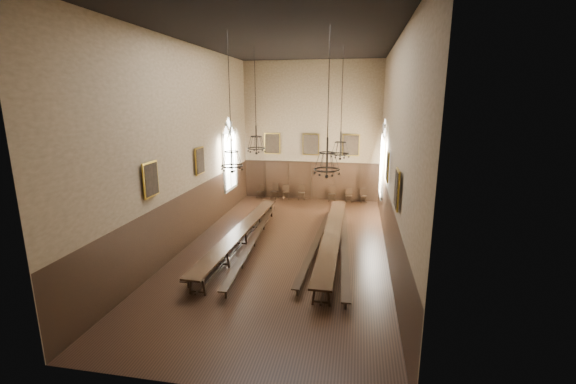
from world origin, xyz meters
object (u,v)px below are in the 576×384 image
(bench_right_inner, at_px, (316,244))
(chandelier_front_right, at_px, (327,161))
(chandelier_back_right, at_px, (340,147))
(table_left, at_px, (241,237))
(bench_left_outer, at_px, (230,239))
(chair_7, at_px, (363,198))
(table_right, at_px, (332,241))
(bench_right_outer, at_px, (344,246))
(chair_0, at_px, (260,194))
(chair_3, at_px, (301,195))
(chandelier_back_left, at_px, (256,142))
(bench_left_inner, at_px, (254,240))
(chair_2, at_px, (286,195))
(chair_5, at_px, (332,197))
(chair_6, at_px, (349,198))
(chandelier_front_left, at_px, (232,157))
(chair_1, at_px, (274,194))

(bench_right_inner, height_order, chandelier_front_right, chandelier_front_right)
(chandelier_back_right, bearing_deg, table_left, -145.55)
(bench_left_outer, distance_m, chair_7, 10.69)
(table_right, xyz_separation_m, bench_right_outer, (0.55, -0.17, -0.12))
(bench_right_outer, xyz_separation_m, chandelier_back_right, (-0.44, 2.86, 3.99))
(bench_right_inner, distance_m, chair_0, 9.87)
(table_right, xyz_separation_m, bench_left_outer, (-4.69, -0.19, -0.15))
(table_right, distance_m, chair_3, 9.00)
(bench_right_outer, xyz_separation_m, chandelier_back_left, (-4.63, 2.69, 4.18))
(bench_left_inner, xyz_separation_m, chair_3, (0.86, 8.80, 0.01))
(chair_3, bearing_deg, chandelier_back_left, -112.20)
(bench_right_outer, distance_m, chair_7, 8.79)
(chandelier_back_right, bearing_deg, chair_0, 133.67)
(bench_left_outer, relative_size, bench_left_inner, 0.90)
(bench_right_inner, distance_m, chair_2, 9.07)
(bench_left_outer, distance_m, chair_2, 8.73)
(table_left, height_order, chandelier_back_left, chandelier_back_left)
(chair_5, relative_size, chair_6, 1.17)
(table_left, xyz_separation_m, bench_right_outer, (4.69, 0.05, -0.11))
(chandelier_back_right, bearing_deg, chair_6, 86.26)
(chair_7, bearing_deg, chair_5, 171.45)
(chair_2, distance_m, chandelier_back_left, 7.30)
(chandelier_front_left, bearing_deg, bench_right_outer, 24.41)
(chandelier_back_right, bearing_deg, chair_7, 77.33)
(chair_1, relative_size, chair_3, 1.03)
(bench_left_inner, relative_size, chandelier_front_right, 2.04)
(chandelier_back_right, bearing_deg, chair_1, 128.28)
(chair_3, height_order, chair_7, chair_3)
(table_right, distance_m, bench_left_inner, 3.53)
(chair_1, xyz_separation_m, chandelier_back_right, (4.61, -5.84, 3.98))
(table_left, distance_m, chair_5, 9.40)
(chair_6, bearing_deg, chandelier_front_right, -103.86)
(chair_6, bearing_deg, chair_1, 169.45)
(bench_right_inner, bearing_deg, bench_right_outer, -4.38)
(bench_left_outer, bearing_deg, table_right, 2.31)
(bench_left_outer, xyz_separation_m, chair_3, (2.03, 8.79, 0.03))
(chair_0, relative_size, chair_6, 1.03)
(table_right, bearing_deg, chandelier_back_right, 87.66)
(chandelier_back_left, bearing_deg, chair_1, 93.99)
(table_left, height_order, bench_left_outer, table_left)
(table_right, height_order, chandelier_back_left, chandelier_back_left)
(table_right, distance_m, chair_0, 10.16)
(table_right, xyz_separation_m, chair_6, (0.49, 8.55, -0.15))
(chair_1, xyz_separation_m, chandelier_front_right, (4.39, -11.06, 4.10))
(table_left, bearing_deg, chair_7, 57.65)
(bench_right_outer, height_order, chair_0, chair_0)
(table_left, relative_size, chair_5, 10.02)
(bench_left_inner, xyz_separation_m, chair_7, (4.95, 8.77, -0.01))
(bench_right_outer, distance_m, chandelier_front_right, 4.78)
(table_right, xyz_separation_m, bench_left_inner, (-3.52, -0.20, -0.12))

